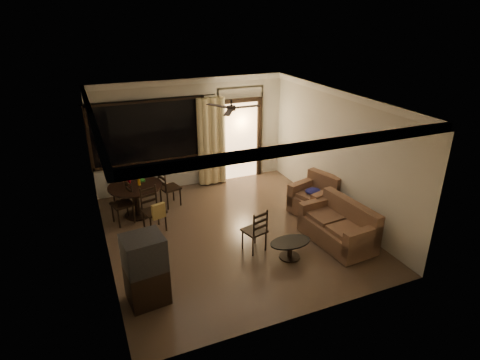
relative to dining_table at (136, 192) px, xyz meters
name	(u,v)px	position (x,y,z in m)	size (l,w,h in m)	color
ground	(232,232)	(1.71, -1.53, -0.59)	(5.50, 5.50, 0.00)	#7F6651
room_shell	(227,124)	(2.30, 0.24, 1.24)	(5.50, 6.70, 5.50)	beige
dining_table	(136,192)	(0.00, 0.00, 0.00)	(1.19, 1.19, 0.97)	black
dining_chair_west	(124,211)	(-0.33, -0.22, -0.31)	(0.52, 0.52, 0.95)	black
dining_chair_east	(170,194)	(0.81, 0.22, -0.31)	(0.52, 0.52, 0.95)	black
dining_chair_south	(155,217)	(0.22, -0.83, -0.28)	(0.52, 0.56, 0.95)	black
dining_chair_north	(123,192)	(-0.21, 0.75, -0.31)	(0.52, 0.52, 0.95)	black
tv_cabinet	(146,270)	(-0.34, -3.00, 0.00)	(0.68, 0.62, 1.18)	black
sofa	(340,227)	(3.54, -2.71, -0.26)	(0.95, 1.61, 0.83)	#4E2B24
armchair	(315,198)	(3.79, -1.44, -0.23)	(1.08, 1.08, 0.87)	#4E2B24
coffee_table	(290,247)	(2.36, -2.82, -0.35)	(0.80, 0.48, 0.35)	black
side_chair	(255,238)	(1.85, -2.33, -0.32)	(0.49, 0.49, 0.90)	black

